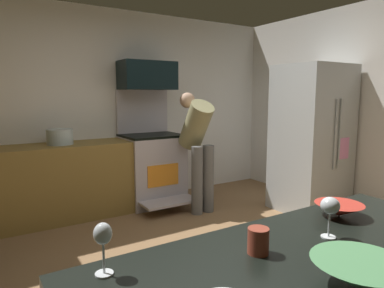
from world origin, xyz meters
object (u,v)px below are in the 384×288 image
Objects in this scene: oven_range at (152,166)px; wine_glass_mid at (103,237)px; person_cook at (198,142)px; mixing_bowl_large at (339,210)px; stock_pot at (60,137)px; mug_coffee at (258,241)px; microwave at (147,76)px; wine_glass_near at (330,207)px; mixing_bowl_prep at (360,275)px; refrigerator at (311,139)px.

wine_glass_mid is at bearing -118.03° from oven_range.
person_cook is 2.79m from mixing_bowl_large.
wine_glass_mid is at bearing 176.70° from mixing_bowl_large.
wine_glass_mid is 0.59× the size of stock_pot.
mug_coffee is (-0.61, -0.09, 0.02)m from mixing_bowl_large.
microwave is at bearing 90.00° from oven_range.
wine_glass_near is (-0.82, -3.37, 0.52)m from oven_range.
oven_range is 5.29× the size of mixing_bowl_prep.
microwave reaches higher than refrigerator.
wine_glass_near is at bearing -152.53° from mixing_bowl_large.
oven_range is 6.77× the size of mixing_bowl_large.
refrigerator is at bearing 35.80° from mug_coffee.
wine_glass_near is at bearing -103.27° from microwave.
refrigerator reaches higher than mug_coffee.
mug_coffee is (-1.16, -3.42, -0.79)m from microwave.
oven_range is at bearing 73.75° from mixing_bowl_prep.
person_cook is 3.29m from wine_glass_mid.
refrigerator is 10.51× the size of wine_glass_mid.
mixing_bowl_large is 3.31m from stock_pot.
wine_glass_mid is 3.23m from stock_pot.
person_cook is at bearing 60.95° from mug_coffee.
wine_glass_near is at bearing -8.11° from mug_coffee.
person_cook is at bearing 150.24° from refrigerator.
oven_range is 8.79× the size of wine_glass_mid.
mixing_bowl_prep is 1.71× the size of wine_glass_near.
stock_pot is (-2.80, 1.33, 0.07)m from refrigerator.
mug_coffee is at bearing 171.89° from wine_glass_near.
mug_coffee is at bearing -108.74° from microwave.
mug_coffee is 3.34m from stock_pot.
mixing_bowl_large is at bearing -109.02° from person_cook.
refrigerator is 3.57m from mixing_bowl_prep.
mixing_bowl_large is 0.78× the size of mixing_bowl_prep.
mug_coffee is at bearing -171.73° from mixing_bowl_large.
stock_pot is at bearing 96.03° from wine_glass_near.
oven_range reaches higher than wine_glass_near.
wine_glass_near is 0.35m from mug_coffee.
microwave is 3.69m from mug_coffee.
oven_range is at bearing 70.78° from mug_coffee.
mixing_bowl_prep is at bearing -130.68° from wine_glass_near.
refrigerator is 1.23× the size of person_cook.
oven_range is 5.22× the size of stock_pot.
mug_coffee is (-1.16, -3.33, 0.44)m from oven_range.
refrigerator reaches higher than person_cook.
oven_range is at bearing 120.75° from person_cook.
mug_coffee is (0.53, -0.15, -0.08)m from wine_glass_mid.
person_cook is at bearing 51.55° from wine_glass_mid.
stock_pot is (-0.36, 3.39, -0.04)m from wine_glass_near.
mixing_bowl_large is 2.37× the size of mug_coffee.
wine_glass_mid is (-2.04, -2.58, 0.14)m from person_cook.
mixing_bowl_large is (-2.18, -1.92, 0.01)m from refrigerator.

